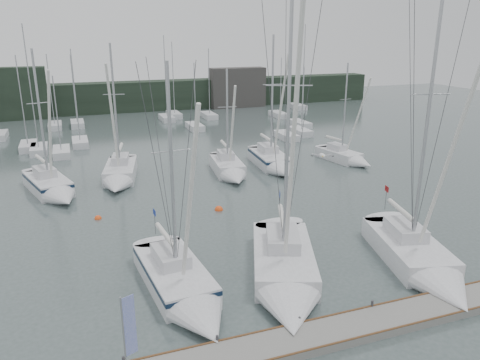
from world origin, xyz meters
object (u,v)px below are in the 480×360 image
(buoy_a, at_px, (219,210))
(sailboat_mid_b, at_px, (119,176))
(sailboat_near_right, at_px, (424,265))
(sailboat_mid_e, at_px, (348,158))
(sailboat_near_left, at_px, (185,292))
(sailboat_mid_a, at_px, (53,188))
(buoy_c, at_px, (98,219))
(sailboat_mid_c, at_px, (230,170))
(dock_banner, at_px, (128,331))
(sailboat_near_center, at_px, (286,280))
(sailboat_mid_d, at_px, (275,163))

(buoy_a, bearing_deg, sailboat_mid_b, 123.98)
(sailboat_near_right, relative_size, sailboat_mid_e, 1.56)
(sailboat_near_left, distance_m, sailboat_mid_a, 20.77)
(sailboat_mid_b, xyz_separation_m, buoy_c, (-2.48, -8.26, -0.61))
(sailboat_mid_b, bearing_deg, sailboat_mid_c, 2.47)
(sailboat_near_right, xyz_separation_m, buoy_c, (-16.89, 15.12, -0.61))
(sailboat_mid_c, bearing_deg, buoy_c, -145.73)
(sailboat_mid_e, height_order, dock_banner, sailboat_mid_e)
(sailboat_mid_e, bearing_deg, sailboat_near_right, -123.71)
(dock_banner, bearing_deg, sailboat_mid_b, 60.96)
(sailboat_near_left, relative_size, sailboat_mid_b, 0.99)
(buoy_c, distance_m, dock_banner, 18.62)
(dock_banner, bearing_deg, sailboat_mid_e, 20.55)
(dock_banner, bearing_deg, sailboat_near_center, 3.79)
(sailboat_mid_e, relative_size, dock_banner, 2.91)
(sailboat_mid_d, height_order, dock_banner, sailboat_mid_d)
(sailboat_mid_b, bearing_deg, dock_banner, -83.78)
(sailboat_near_left, xyz_separation_m, dock_banner, (-3.41, -5.31, 2.04))
(sailboat_mid_a, bearing_deg, sailboat_mid_c, -16.82)
(sailboat_mid_a, relative_size, sailboat_mid_d, 0.92)
(buoy_c, bearing_deg, sailboat_mid_e, 14.90)
(sailboat_near_center, distance_m, sailboat_mid_a, 23.66)
(sailboat_near_center, bearing_deg, dock_banner, -131.18)
(sailboat_mid_d, distance_m, buoy_c, 19.20)
(sailboat_mid_e, bearing_deg, sailboat_near_left, -149.69)
(sailboat_near_center, bearing_deg, sailboat_near_left, -166.32)
(sailboat_mid_c, distance_m, sailboat_mid_e, 13.27)
(sailboat_mid_b, xyz_separation_m, sailboat_mid_e, (23.46, -1.36, -0.10))
(sailboat_near_center, relative_size, sailboat_near_right, 1.07)
(sailboat_near_center, xyz_separation_m, sailboat_mid_a, (-11.97, 20.41, 0.04))
(sailboat_mid_c, bearing_deg, sailboat_mid_a, -173.12)
(sailboat_near_left, distance_m, sailboat_near_right, 13.59)
(sailboat_mid_b, distance_m, buoy_c, 8.65)
(sailboat_mid_a, xyz_separation_m, sailboat_mid_c, (15.81, 0.08, -0.05))
(sailboat_near_center, height_order, sailboat_mid_b, sailboat_near_center)
(buoy_a, height_order, buoy_c, buoy_a)
(sailboat_near_left, bearing_deg, sailboat_mid_c, 59.99)
(sailboat_mid_d, xyz_separation_m, dock_banner, (-17.66, -25.86, 1.97))
(sailboat_near_right, relative_size, sailboat_mid_d, 1.22)
(sailboat_mid_a, height_order, sailboat_mid_d, sailboat_mid_d)
(dock_banner, bearing_deg, sailboat_near_right, -12.69)
(buoy_a, distance_m, buoy_c, 9.09)
(sailboat_near_left, distance_m, sailboat_mid_e, 30.12)
(sailboat_mid_b, bearing_deg, sailboat_mid_e, 8.13)
(sailboat_near_center, bearing_deg, sailboat_near_right, 12.16)
(sailboat_near_center, height_order, sailboat_mid_a, sailboat_near_center)
(buoy_c, bearing_deg, dock_banner, -89.89)
(sailboat_near_left, xyz_separation_m, sailboat_mid_e, (22.49, 20.03, -0.07))
(sailboat_near_left, distance_m, sailboat_mid_c, 21.82)
(sailboat_mid_d, bearing_deg, sailboat_mid_e, 0.57)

